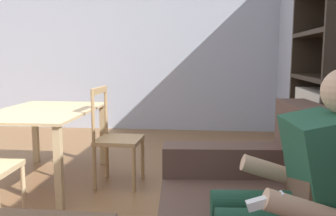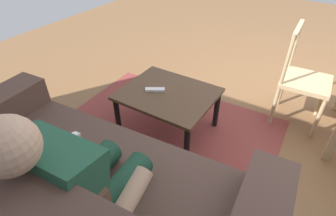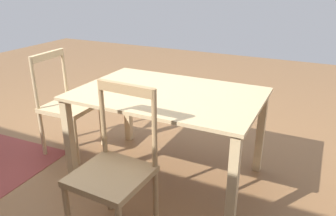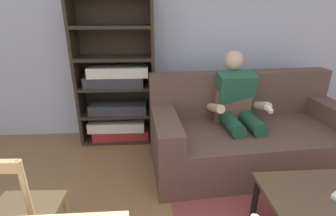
{
  "view_description": "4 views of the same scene",
  "coord_description": "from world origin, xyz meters",
  "px_view_note": "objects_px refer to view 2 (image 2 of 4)",
  "views": [
    {
      "loc": [
        2.58,
        1.7,
        1.25
      ],
      "look_at": [
        0.13,
        1.45,
        0.9
      ],
      "focal_mm": 38.78,
      "sensor_mm": 36.0,
      "label": 1
    },
    {
      "loc": [
        0.13,
        2.57,
        1.72
      ],
      "look_at": [
        1.18,
        0.91,
        0.25
      ],
      "focal_mm": 28.78,
      "sensor_mm": 36.0,
      "label": 2
    },
    {
      "loc": [
        -1.83,
        2.19,
        1.53
      ],
      "look_at": [
        -0.8,
        0.11,
        0.6
      ],
      "focal_mm": 35.04,
      "sensor_mm": 36.0,
      "label": 3
    },
    {
      "loc": [
        0.01,
        -0.37,
        1.61
      ],
      "look_at": [
        0.13,
        1.45,
        0.9
      ],
      "focal_mm": 26.91,
      "sensor_mm": 36.0,
      "label": 4
    }
  ],
  "objects_px": {
    "dining_chair_facing_couch": "(303,80)",
    "coffee_table": "(168,98)",
    "couch": "(82,202)",
    "person_lounging": "(82,188)",
    "tv_remote": "(155,90)"
  },
  "relations": [
    {
      "from": "person_lounging",
      "to": "coffee_table",
      "type": "distance_m",
      "value": 1.25
    },
    {
      "from": "tv_remote",
      "to": "dining_chair_facing_couch",
      "type": "distance_m",
      "value": 1.36
    },
    {
      "from": "person_lounging",
      "to": "dining_chair_facing_couch",
      "type": "height_order",
      "value": "person_lounging"
    },
    {
      "from": "dining_chair_facing_couch",
      "to": "coffee_table",
      "type": "bearing_deg",
      "value": 39.98
    },
    {
      "from": "person_lounging",
      "to": "dining_chair_facing_couch",
      "type": "bearing_deg",
      "value": -109.36
    },
    {
      "from": "couch",
      "to": "coffee_table",
      "type": "height_order",
      "value": "couch"
    },
    {
      "from": "couch",
      "to": "coffee_table",
      "type": "xyz_separation_m",
      "value": [
        0.12,
        -1.14,
        0.03
      ]
    },
    {
      "from": "couch",
      "to": "person_lounging",
      "type": "bearing_deg",
      "value": 158.07
    },
    {
      "from": "tv_remote",
      "to": "dining_chair_facing_couch",
      "type": "bearing_deg",
      "value": 96.55
    },
    {
      "from": "person_lounging",
      "to": "coffee_table",
      "type": "xyz_separation_m",
      "value": [
        0.26,
        -1.19,
        -0.26
      ]
    },
    {
      "from": "person_lounging",
      "to": "coffee_table",
      "type": "relative_size",
      "value": 1.52
    },
    {
      "from": "couch",
      "to": "person_lounging",
      "type": "distance_m",
      "value": 0.32
    },
    {
      "from": "person_lounging",
      "to": "coffee_table",
      "type": "bearing_deg",
      "value": -77.93
    },
    {
      "from": "person_lounging",
      "to": "tv_remote",
      "type": "bearing_deg",
      "value": -72.4
    },
    {
      "from": "couch",
      "to": "tv_remote",
      "type": "relative_size",
      "value": 12.82
    }
  ]
}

